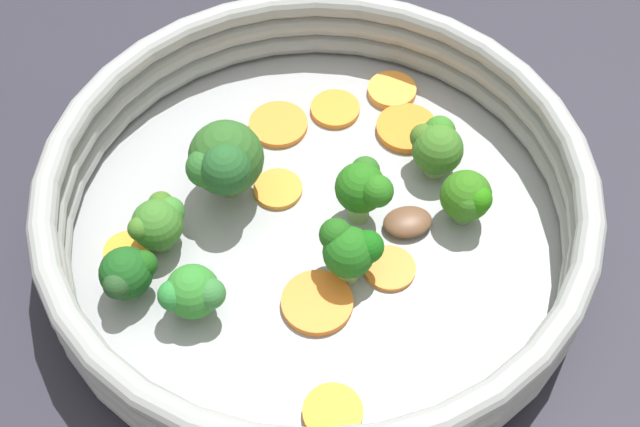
% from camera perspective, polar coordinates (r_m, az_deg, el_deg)
% --- Properties ---
extents(ground_plane, '(4.00, 4.00, 0.00)m').
position_cam_1_polar(ground_plane, '(0.58, -0.00, -1.59)').
color(ground_plane, '#23222C').
extents(skillet, '(0.33, 0.33, 0.01)m').
position_cam_1_polar(skillet, '(0.57, -0.00, -1.24)').
color(skillet, '#939699').
rests_on(skillet, ground_plane).
extents(skillet_rim_wall, '(0.34, 0.34, 0.05)m').
position_cam_1_polar(skillet_rim_wall, '(0.55, -0.00, 0.69)').
color(skillet_rim_wall, gray).
rests_on(skillet_rim_wall, skillet).
extents(skillet_rivet_right, '(0.01, 0.01, 0.01)m').
position_cam_1_polar(skillet_rivet_right, '(0.52, 11.46, -11.56)').
color(skillet_rivet_right, '#939A96').
rests_on(skillet_rivet_right, skillet).
extents(carrot_slice_0, '(0.04, 0.04, 0.01)m').
position_cam_1_polar(carrot_slice_0, '(0.54, 0.38, -5.72)').
color(carrot_slice_0, orange).
rests_on(carrot_slice_0, skillet).
extents(carrot_slice_1, '(0.03, 0.03, 0.00)m').
position_cam_1_polar(carrot_slice_1, '(0.55, 4.71, -3.53)').
color(carrot_slice_1, orange).
rests_on(carrot_slice_1, skillet).
extents(carrot_slice_2, '(0.06, 0.06, 0.01)m').
position_cam_1_polar(carrot_slice_2, '(0.62, 5.77, 5.45)').
color(carrot_slice_2, orange).
rests_on(carrot_slice_2, skillet).
extents(carrot_slice_3, '(0.04, 0.04, 0.00)m').
position_cam_1_polar(carrot_slice_3, '(0.63, 1.17, 6.70)').
color(carrot_slice_3, orange).
rests_on(carrot_slice_3, skillet).
extents(carrot_slice_4, '(0.04, 0.04, 0.01)m').
position_cam_1_polar(carrot_slice_4, '(0.50, 1.07, -12.62)').
color(carrot_slice_4, orange).
rests_on(carrot_slice_4, skillet).
extents(carrot_slice_5, '(0.04, 0.04, 0.00)m').
position_cam_1_polar(carrot_slice_5, '(0.59, -2.50, 1.57)').
color(carrot_slice_5, orange).
rests_on(carrot_slice_5, skillet).
extents(carrot_slice_6, '(0.04, 0.04, 0.01)m').
position_cam_1_polar(carrot_slice_6, '(0.64, 4.81, 7.84)').
color(carrot_slice_6, orange).
rests_on(carrot_slice_6, skillet).
extents(carrot_slice_7, '(0.06, 0.06, 0.00)m').
position_cam_1_polar(carrot_slice_7, '(0.62, -2.48, 5.71)').
color(carrot_slice_7, orange).
rests_on(carrot_slice_7, skillet).
extents(carrot_slice_8, '(0.04, 0.04, 0.00)m').
position_cam_1_polar(carrot_slice_8, '(0.57, -12.03, -2.43)').
color(carrot_slice_8, orange).
rests_on(carrot_slice_8, skillet).
extents(broccoli_floret_0, '(0.04, 0.03, 0.04)m').
position_cam_1_polar(broccoli_floret_0, '(0.55, -10.11, -0.56)').
color(broccoli_floret_0, '#658F4E').
rests_on(broccoli_floret_0, skillet).
extents(broccoli_floret_1, '(0.04, 0.04, 0.04)m').
position_cam_1_polar(broccoli_floret_1, '(0.59, 7.63, 4.36)').
color(broccoli_floret_1, '#8BB26A').
rests_on(broccoli_floret_1, skillet).
extents(broccoli_floret_2, '(0.04, 0.03, 0.04)m').
position_cam_1_polar(broccoli_floret_2, '(0.54, -12.02, -3.80)').
color(broccoli_floret_2, '#82B76F').
rests_on(broccoli_floret_2, skillet).
extents(broccoli_floret_3, '(0.03, 0.04, 0.04)m').
position_cam_1_polar(broccoli_floret_3, '(0.53, 2.14, -2.33)').
color(broccoli_floret_3, '#8BB45D').
rests_on(broccoli_floret_3, skillet).
extents(broccoli_floret_4, '(0.04, 0.04, 0.05)m').
position_cam_1_polar(broccoli_floret_4, '(0.55, 3.03, 1.70)').
color(broccoli_floret_4, '#78A659').
rests_on(broccoli_floret_4, skillet).
extents(broccoli_floret_5, '(0.03, 0.04, 0.04)m').
position_cam_1_polar(broccoli_floret_5, '(0.52, -7.93, -5.05)').
color(broccoli_floret_5, '#7F9F5E').
rests_on(broccoli_floret_5, skillet).
extents(broccoli_floret_6, '(0.06, 0.05, 0.06)m').
position_cam_1_polar(broccoli_floret_6, '(0.56, -5.94, 3.35)').
color(broccoli_floret_6, '#689151').
rests_on(broccoli_floret_6, skillet).
extents(broccoli_floret_7, '(0.04, 0.03, 0.04)m').
position_cam_1_polar(broccoli_floret_7, '(0.56, 9.63, 0.90)').
color(broccoli_floret_7, '#678F53').
rests_on(broccoli_floret_7, skillet).
extents(mushroom_piece_0, '(0.03, 0.04, 0.01)m').
position_cam_1_polar(mushroom_piece_0, '(0.57, 5.85, -0.65)').
color(mushroom_piece_0, brown).
rests_on(mushroom_piece_0, skillet).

